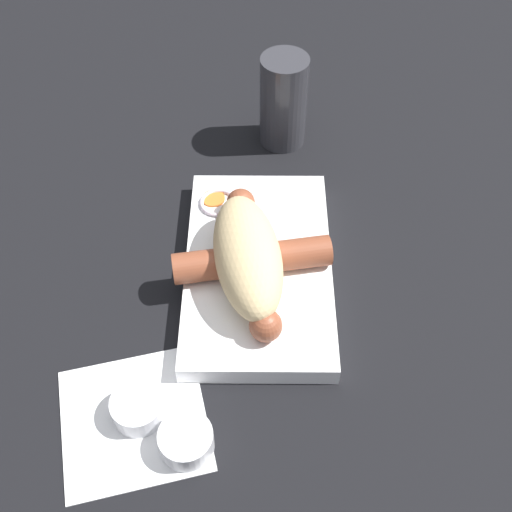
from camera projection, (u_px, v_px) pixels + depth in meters
The scene contains 9 objects.
ground_plane at pixel (256, 275), 0.71m from camera, with size 3.00×3.00×0.00m, color black.
food_tray at pixel (256, 269), 0.70m from camera, with size 0.27×0.16×0.02m.
bread_roll at pixel (245, 255), 0.66m from camera, with size 0.17×0.09×0.06m.
sausage at pixel (250, 259), 0.67m from camera, with size 0.20×0.17×0.03m.
pickled_veggies at pixel (222, 203), 0.74m from camera, with size 0.05×0.07×0.00m.
napkin at pixel (131, 419), 0.60m from camera, with size 0.16×0.16×0.00m.
condiment_cup_near at pixel (135, 409), 0.60m from camera, with size 0.05×0.05×0.03m.
condiment_cup_far at pixel (183, 441), 0.58m from camera, with size 0.05×0.05×0.03m.
drink_glass at pixel (281, 101), 0.81m from camera, with size 0.06×0.06×0.12m.
Camera 1 is at (-0.43, -0.00, 0.56)m, focal length 45.00 mm.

